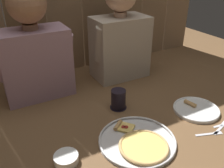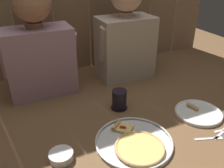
# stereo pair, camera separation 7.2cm
# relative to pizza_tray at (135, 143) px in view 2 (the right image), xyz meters

# --- Properties ---
(ground_plane) EXTENTS (3.20, 3.20, 0.00)m
(ground_plane) POSITION_rel_pizza_tray_xyz_m (0.00, 0.15, -0.01)
(ground_plane) COLOR brown
(pizza_tray) EXTENTS (0.34, 0.34, 0.03)m
(pizza_tray) POSITION_rel_pizza_tray_xyz_m (0.00, 0.00, 0.00)
(pizza_tray) COLOR silver
(pizza_tray) RESTS_ON ground
(dinner_plate) EXTENTS (0.24, 0.24, 0.03)m
(dinner_plate) POSITION_rel_pizza_tray_xyz_m (0.41, 0.07, -0.00)
(dinner_plate) COLOR white
(dinner_plate) RESTS_ON ground
(drinking_glass) EXTENTS (0.09, 0.09, 0.11)m
(drinking_glass) POSITION_rel_pizza_tray_xyz_m (0.06, 0.29, 0.04)
(drinking_glass) COLOR black
(drinking_glass) RESTS_ON ground
(dipping_bowl) EXTENTS (0.10, 0.10, 0.03)m
(dipping_bowl) POSITION_rel_pizza_tray_xyz_m (-0.31, 0.05, 0.01)
(dipping_bowl) COLOR white
(dipping_bowl) RESTS_ON ground
(table_fork) EXTENTS (0.13, 0.06, 0.01)m
(table_fork) POSITION_rel_pizza_tray_xyz_m (0.33, -0.10, -0.01)
(table_fork) COLOR silver
(table_fork) RESTS_ON ground
(table_knife) EXTENTS (0.15, 0.06, 0.01)m
(table_knife) POSITION_rel_pizza_tray_xyz_m (0.41, -0.09, -0.01)
(table_knife) COLOR silver
(table_knife) RESTS_ON ground
(diner_left) EXTENTS (0.41, 0.21, 0.62)m
(diner_left) POSITION_rel_pizza_tray_xyz_m (-0.27, 0.64, 0.29)
(diner_left) COLOR gray
(diner_left) RESTS_ON ground
(diner_right) EXTENTS (0.39, 0.22, 0.63)m
(diner_right) POSITION_rel_pizza_tray_xyz_m (0.27, 0.64, 0.29)
(diner_right) COLOR #B2A38E
(diner_right) RESTS_ON ground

